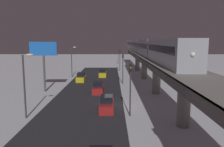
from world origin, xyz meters
TOP-DOWN VIEW (x-y plane):
  - ground_plane at (0.00, 0.00)m, footprint 240.00×240.00m
  - avenue_asphalt at (4.12, 0.00)m, footprint 11.00×90.06m
  - elevated_railway at (-7.31, 0.00)m, footprint 5.00×90.06m
  - subway_train at (-7.40, -27.54)m, footprint 2.94×74.07m
  - sedan_red at (2.72, -8.27)m, footprint 1.80×4.56m
  - sedan_red_2 at (0.92, 1.99)m, footprint 1.80×4.38m
  - sedan_yellow at (7.32, -19.28)m, footprint 1.80×4.12m
  - sedan_yellow_2 at (2.72, -26.06)m, footprint 1.80×4.31m
  - traffic_light_near at (-1.98, 4.25)m, footprint 0.32×0.44m
  - traffic_light_mid at (-1.98, -16.34)m, footprint 0.32×0.44m
  - traffic_light_far at (-1.98, -36.94)m, footprint 0.32×0.44m
  - traffic_light_distant at (-1.98, -57.53)m, footprint 0.32×0.44m
  - commercial_billboard at (12.34, -8.88)m, footprint 4.80×0.36m
  - street_lamp_near at (10.19, 5.00)m, footprint 1.35×0.44m
  - street_lamp_far at (10.19, -25.00)m, footprint 1.35×0.44m

SIDE VIEW (x-z plane):
  - ground_plane at x=0.00m, z-range 0.00..0.00m
  - avenue_asphalt at x=4.12m, z-range 0.00..0.01m
  - sedan_red at x=2.72m, z-range -0.19..1.78m
  - sedan_yellow at x=7.32m, z-range -0.19..1.78m
  - sedan_yellow_2 at x=2.72m, z-range -0.19..1.78m
  - sedan_red_2 at x=0.92m, z-range -0.19..1.78m
  - traffic_light_near at x=-1.98m, z-range 1.00..7.40m
  - traffic_light_mid at x=-1.98m, z-range 1.00..7.40m
  - traffic_light_far at x=-1.98m, z-range 1.00..7.40m
  - traffic_light_distant at x=-1.98m, z-range 1.00..7.40m
  - street_lamp_near at x=10.19m, z-range 0.99..8.64m
  - street_lamp_far at x=10.19m, z-range 0.99..8.64m
  - elevated_railway at x=-7.31m, z-range 2.16..8.11m
  - commercial_billboard at x=12.34m, z-range 2.38..11.28m
  - subway_train at x=-7.40m, z-range 6.03..9.43m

